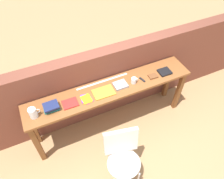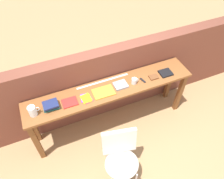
# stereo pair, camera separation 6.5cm
# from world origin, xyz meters

# --- Properties ---
(ground_plane) EXTENTS (40.00, 40.00, 0.00)m
(ground_plane) POSITION_xyz_m (0.00, 0.00, 0.00)
(ground_plane) COLOR tan
(brick_wall_back) EXTENTS (6.00, 0.20, 1.29)m
(brick_wall_back) POSITION_xyz_m (0.00, 0.64, 0.64)
(brick_wall_back) COLOR brown
(brick_wall_back) RESTS_ON ground
(sideboard) EXTENTS (2.50, 0.44, 0.88)m
(sideboard) POSITION_xyz_m (0.00, 0.30, 0.74)
(sideboard) COLOR brown
(sideboard) RESTS_ON ground
(chair_white_moulded) EXTENTS (0.52, 0.53, 0.89)m
(chair_white_moulded) POSITION_xyz_m (-0.21, -0.55, 0.53)
(chair_white_moulded) COLOR silver
(chair_white_moulded) RESTS_ON ground
(pitcher_white) EXTENTS (0.14, 0.10, 0.18)m
(pitcher_white) POSITION_xyz_m (-1.09, 0.25, 0.96)
(pitcher_white) COLOR white
(pitcher_white) RESTS_ON sideboard
(book_stack_leftmost) EXTENTS (0.21, 0.16, 0.09)m
(book_stack_leftmost) POSITION_xyz_m (-0.85, 0.28, 0.93)
(book_stack_leftmost) COLOR #19757A
(book_stack_leftmost) RESTS_ON sideboard
(magazine_cycling) EXTENTS (0.21, 0.17, 0.02)m
(magazine_cycling) POSITION_xyz_m (-0.61, 0.27, 0.89)
(magazine_cycling) COLOR red
(magazine_cycling) RESTS_ON sideboard
(pamphlet_pile_colourful) EXTENTS (0.17, 0.20, 0.01)m
(pamphlet_pile_colourful) POSITION_xyz_m (-0.38, 0.25, 0.89)
(pamphlet_pile_colourful) COLOR #E5334C
(pamphlet_pile_colourful) RESTS_ON sideboard
(book_open_centre) EXTENTS (0.30, 0.21, 0.02)m
(book_open_centre) POSITION_xyz_m (-0.12, 0.26, 0.89)
(book_open_centre) COLOR gold
(book_open_centre) RESTS_ON sideboard
(book_grey_hardcover) EXTENTS (0.19, 0.16, 0.03)m
(book_grey_hardcover) POSITION_xyz_m (0.15, 0.29, 0.90)
(book_grey_hardcover) COLOR #9E9EA3
(book_grey_hardcover) RESTS_ON sideboard
(mug) EXTENTS (0.11, 0.08, 0.09)m
(mug) POSITION_xyz_m (0.35, 0.26, 0.92)
(mug) COLOR white
(mug) RESTS_ON sideboard
(multitool_folded) EXTENTS (0.05, 0.11, 0.02)m
(multitool_folded) POSITION_xyz_m (0.49, 0.25, 0.89)
(multitool_folded) COLOR black
(multitool_folded) RESTS_ON sideboard
(leather_journal_brown) EXTENTS (0.14, 0.11, 0.02)m
(leather_journal_brown) POSITION_xyz_m (0.67, 0.25, 0.89)
(leather_journal_brown) COLOR brown
(leather_journal_brown) RESTS_ON sideboard
(book_repair_rightmost) EXTENTS (0.19, 0.17, 0.03)m
(book_repair_rightmost) POSITION_xyz_m (0.89, 0.25, 0.89)
(book_repair_rightmost) COLOR black
(book_repair_rightmost) RESTS_ON sideboard
(ruler_metal_back_edge) EXTENTS (0.80, 0.03, 0.00)m
(ruler_metal_back_edge) POSITION_xyz_m (-0.05, 0.47, 0.88)
(ruler_metal_back_edge) COLOR silver
(ruler_metal_back_edge) RESTS_ON sideboard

